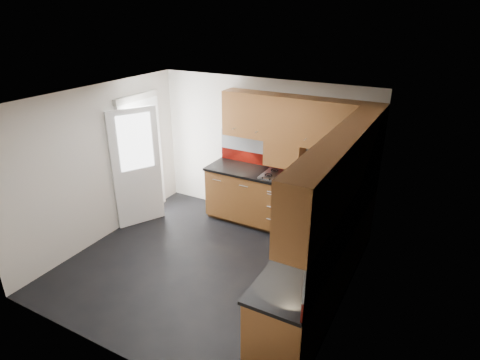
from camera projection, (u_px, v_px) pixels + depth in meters
The scene contains 14 objects.
room at pixel (204, 169), 5.15m from camera, with size 4.00×3.80×2.64m.
base_cabinets at pixel (297, 235), 5.68m from camera, with size 2.70×3.20×0.95m.
countertop at pixel (298, 205), 5.49m from camera, with size 2.72×3.22×0.04m.
backsplash at pixel (320, 183), 5.45m from camera, with size 2.70×3.20×0.54m.
upper_cabinets at pixel (317, 142), 5.11m from camera, with size 2.50×3.20×0.72m.
extractor_hood at pixel (284, 153), 6.36m from camera, with size 0.60×0.33×0.40m, color brown.
glass_cabinet at pixel (361, 139), 5.12m from camera, with size 0.32×0.80×0.66m.
back_door at pixel (140, 162), 6.72m from camera, with size 0.42×1.19×2.04m.
gas_hob at pixel (279, 176), 6.36m from camera, with size 0.56×0.50×0.04m.
utensil_pot at pixel (289, 170), 6.39m from camera, with size 0.11×0.11×0.39m.
toaster at pixel (346, 179), 6.01m from camera, with size 0.31×0.22×0.21m.
food_processor at pixel (338, 209), 5.07m from camera, with size 0.16×0.16×0.27m.
paper_towel at pixel (334, 221), 4.76m from camera, with size 0.13×0.13×0.27m, color white.
orange_cloth at pixel (343, 201), 5.55m from camera, with size 0.14×0.12×0.02m, color #E24619.
Camera 1 is at (2.69, -3.98, 3.42)m, focal length 30.00 mm.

